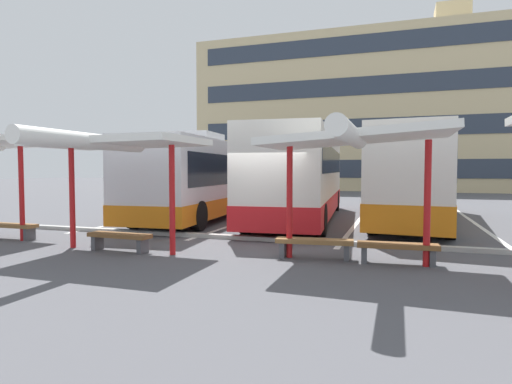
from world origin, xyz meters
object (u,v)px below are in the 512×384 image
coach_bus_2 (419,177)px  bench_4 (397,249)px  waiting_shelter_1 (112,145)px  bench_3 (314,244)px  coach_bus_0 (211,179)px  waiting_shelter_2 (355,140)px  bench_1 (9,227)px  bench_2 (120,238)px  coach_bus_1 (301,176)px

coach_bus_2 → bench_4: bearing=-95.3°
waiting_shelter_1 → bench_3: waiting_shelter_1 is taller
coach_bus_0 → waiting_shelter_1: coach_bus_0 is taller
waiting_shelter_1 → waiting_shelter_2: (5.66, 0.57, 0.03)m
bench_1 → bench_2: bearing=-7.9°
coach_bus_0 → bench_1: 8.35m
bench_1 → waiting_shelter_1: bearing=-10.7°
bench_1 → coach_bus_1: bearing=46.6°
coach_bus_2 → waiting_shelter_1: coach_bus_2 is taller
coach_bus_0 → bench_4: 10.99m
bench_4 → bench_2: bearing=-174.2°
bench_2 → bench_4: size_ratio=0.99×
waiting_shelter_2 → bench_4: waiting_shelter_2 is taller
coach_bus_0 → waiting_shelter_2: coach_bus_0 is taller
coach_bus_1 → coach_bus_2: size_ratio=1.03×
coach_bus_0 → bench_4: coach_bus_0 is taller
waiting_shelter_1 → coach_bus_1: bearing=71.4°
coach_bus_0 → waiting_shelter_2: size_ratio=2.85×
coach_bus_2 → bench_3: 8.55m
coach_bus_2 → waiting_shelter_1: 11.56m
coach_bus_0 → coach_bus_2: coach_bus_2 is taller
coach_bus_1 → bench_3: size_ratio=6.61×
waiting_shelter_1 → bench_4: waiting_shelter_1 is taller
waiting_shelter_1 → bench_2: size_ratio=2.56×
bench_3 → waiting_shelter_2: bearing=-19.0°
coach_bus_0 → bench_2: (1.26, -8.27, -1.29)m
waiting_shelter_2 → bench_3: 2.51m
coach_bus_0 → waiting_shelter_1: 8.64m
waiting_shelter_2 → bench_4: (0.90, 0.30, -2.32)m
waiting_shelter_2 → coach_bus_2: bearing=78.9°
bench_1 → bench_3: 9.03m
coach_bus_1 → bench_1: 10.39m
coach_bus_1 → bench_3: bearing=-75.2°
bench_1 → waiting_shelter_1: (4.27, -0.81, 2.28)m
coach_bus_1 → bench_2: coach_bus_1 is taller
coach_bus_1 → waiting_shelter_1: coach_bus_1 is taller
waiting_shelter_1 → bench_4: size_ratio=2.54×
bench_1 → bench_4: (10.83, 0.07, -0.00)m
coach_bus_1 → bench_3: coach_bus_1 is taller
bench_1 → waiting_shelter_2: (9.93, -0.24, 2.32)m
coach_bus_2 → bench_4: coach_bus_2 is taller
bench_3 → bench_4: same height
coach_bus_2 → bench_3: bearing=-107.6°
coach_bus_1 → waiting_shelter_2: (2.86, -7.72, 0.89)m
waiting_shelter_1 → bench_4: bearing=7.6°
coach_bus_2 → waiting_shelter_1: bearing=-129.3°
bench_4 → coach_bus_2: bearing=84.7°
bench_2 → waiting_shelter_2: size_ratio=0.39×
coach_bus_0 → coach_bus_1: (4.05, -0.20, 0.13)m
coach_bus_0 → bench_4: bearing=-44.2°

